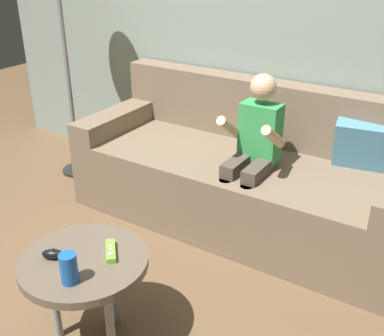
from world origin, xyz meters
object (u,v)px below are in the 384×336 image
at_px(couch, 245,176).
at_px(game_remote_lime_near_edge, 111,251).
at_px(soda_can, 69,268).
at_px(coffee_table, 85,268).
at_px(person_seated_on_couch, 253,150).
at_px(nunchuk_black, 54,253).

xyz_separation_m(couch, game_remote_lime_near_edge, (-0.00, -1.21, 0.18)).
bearing_deg(couch, soda_can, -90.45).
xyz_separation_m(coffee_table, game_remote_lime_near_edge, (0.07, 0.08, 0.06)).
bearing_deg(game_remote_lime_near_edge, person_seated_on_couch, 83.25).
relative_size(game_remote_lime_near_edge, nunchuk_black, 1.27).
bearing_deg(person_seated_on_couch, game_remote_lime_near_edge, -96.75).
distance_m(person_seated_on_couch, nunchuk_black, 1.22).
xyz_separation_m(coffee_table, nunchuk_black, (-0.10, -0.06, 0.07)).
bearing_deg(nunchuk_black, person_seated_on_couch, 75.91).
xyz_separation_m(couch, coffee_table, (-0.07, -1.29, 0.11)).
bearing_deg(couch, nunchuk_black, -97.29).
xyz_separation_m(couch, soda_can, (-0.01, -1.42, 0.22)).
height_order(game_remote_lime_near_edge, soda_can, soda_can).
xyz_separation_m(person_seated_on_couch, soda_can, (-0.13, -1.25, -0.04)).
xyz_separation_m(game_remote_lime_near_edge, soda_can, (-0.01, -0.21, 0.05)).
height_order(coffee_table, game_remote_lime_near_edge, game_remote_lime_near_edge).
height_order(couch, game_remote_lime_near_edge, couch).
bearing_deg(game_remote_lime_near_edge, coffee_table, -131.44).
height_order(couch, person_seated_on_couch, person_seated_on_couch).
distance_m(couch, soda_can, 1.44).
height_order(nunchuk_black, soda_can, soda_can).
relative_size(couch, game_remote_lime_near_edge, 15.92).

